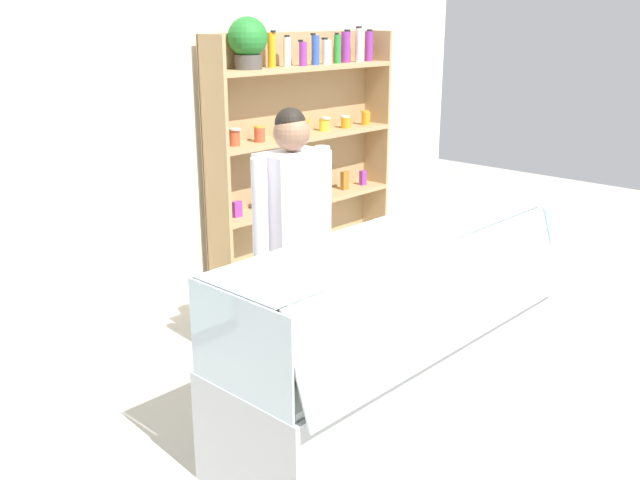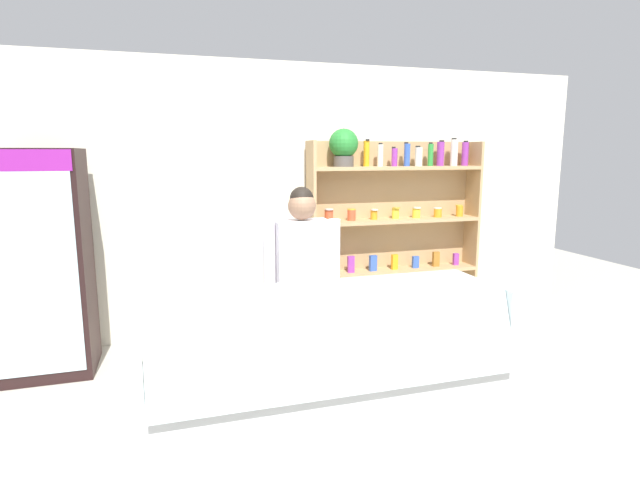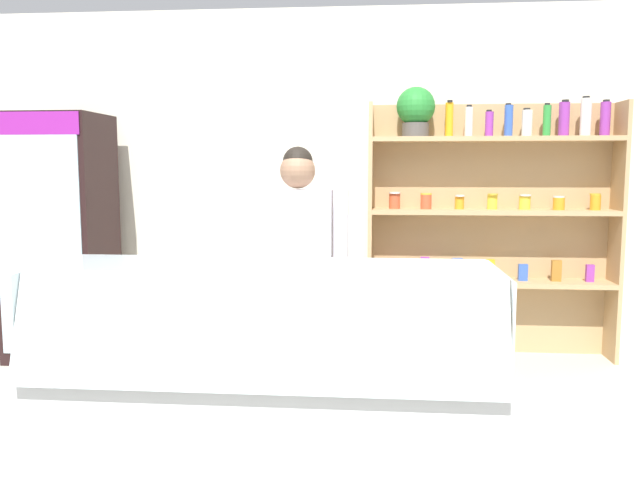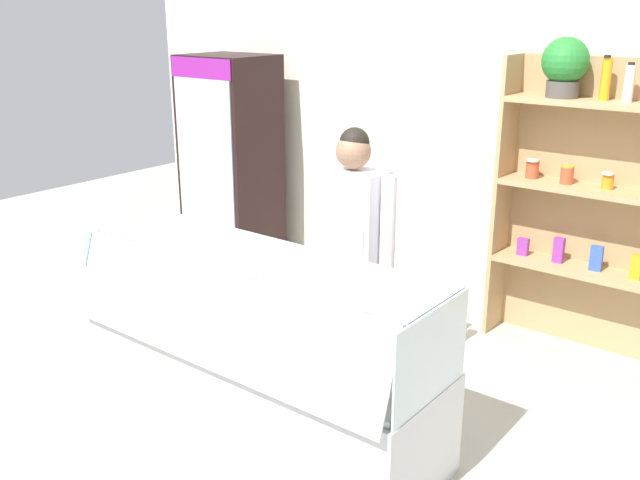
% 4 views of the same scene
% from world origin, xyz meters
% --- Properties ---
extents(ground_plane, '(12.00, 12.00, 0.00)m').
position_xyz_m(ground_plane, '(0.00, 0.00, 0.00)').
color(ground_plane, '#B7B2A3').
extents(back_wall, '(6.80, 0.10, 2.70)m').
position_xyz_m(back_wall, '(0.00, 2.17, 1.35)').
color(back_wall, silver).
rests_on(back_wall, ground).
extents(drinks_fridge, '(0.71, 0.60, 1.85)m').
position_xyz_m(drinks_fridge, '(-2.12, 1.64, 0.93)').
color(drinks_fridge, black).
rests_on(drinks_fridge, ground).
extents(shelving_unit, '(1.86, 0.29, 2.05)m').
position_xyz_m(shelving_unit, '(1.08, 1.95, 1.18)').
color(shelving_unit, tan).
rests_on(shelving_unit, ground).
extents(deli_display_case, '(2.12, 0.73, 1.01)m').
position_xyz_m(deli_display_case, '(-0.23, -0.10, 0.31)').
color(deli_display_case, silver).
rests_on(deli_display_case, ground).
extents(shop_clerk, '(0.59, 0.25, 1.58)m').
position_xyz_m(shop_clerk, '(-0.18, 0.70, 0.92)').
color(shop_clerk, '#4C4233').
rests_on(shop_clerk, ground).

